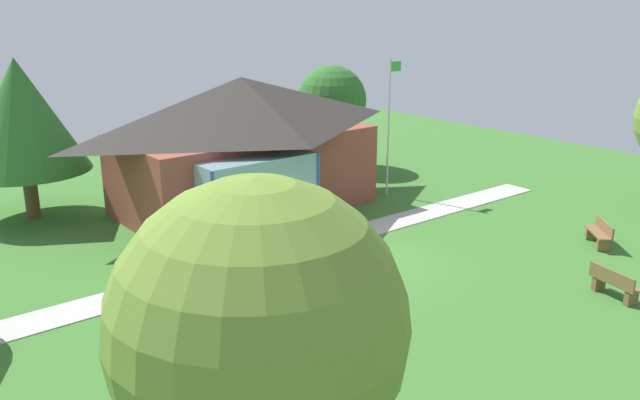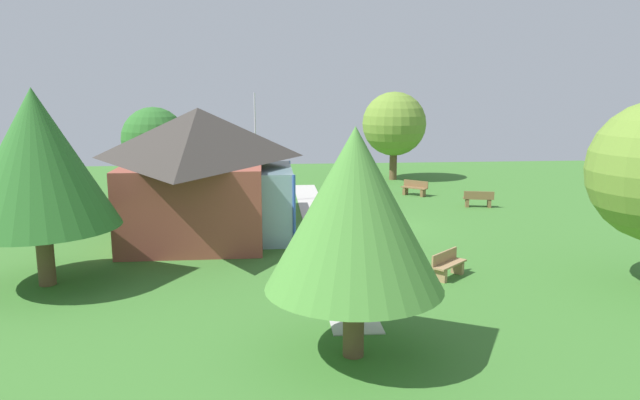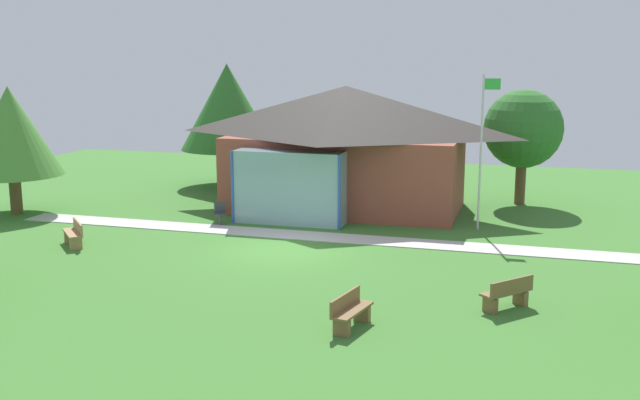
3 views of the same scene
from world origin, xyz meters
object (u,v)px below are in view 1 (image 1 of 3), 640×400
Objects in this scene: pavilion at (244,142)px; flagpole at (389,121)px; tree_behind_pavilion_left at (21,116)px; tree_behind_pavilion_right at (332,101)px; bench_front_right at (614,284)px; patio_chair_west at (212,249)px; tree_lawn_corner at (258,326)px; bench_mid_left at (173,336)px; bench_lawn_far_right at (600,234)px.

pavilion is 6.19m from flagpole.
pavilion is at bearing -31.03° from tree_behind_pavilion_left.
tree_behind_pavilion_left is at bearing 176.41° from tree_behind_pavilion_right.
patio_chair_west reaches higher than bench_front_right.
tree_behind_pavilion_left is at bearing 84.25° from tree_lawn_corner.
tree_lawn_corner is (-15.97, -17.63, 0.28)m from tree_behind_pavilion_right.
flagpole reaches higher than patio_chair_west.
tree_behind_pavilion_right reaches higher than bench_mid_left.
tree_behind_pavilion_right reaches higher than bench_lawn_far_right.
bench_front_right is 0.27× the size of tree_lawn_corner.
flagpole is 19.04m from tree_lawn_corner.
pavilion reaches higher than patio_chair_west.
bench_mid_left and bench_lawn_far_right have the same top height.
pavilion is at bearing 159.92° from flagpole.
flagpole is 9.38m from bench_lawn_far_right.
bench_lawn_far_right and bench_front_right have the same top height.
patio_chair_west is at bearing -69.51° from tree_behind_pavilion_left.
flagpole is at bearing -26.30° from tree_behind_pavilion_left.
tree_lawn_corner reaches higher than tree_behind_pavilion_right.
flagpole is 14.22m from tree_behind_pavilion_left.
tree_lawn_corner reaches higher than bench_mid_left.
bench_lawn_far_right is (14.50, -2.58, 0.00)m from bench_mid_left.
tree_lawn_corner reaches higher than pavilion.
tree_behind_pavilion_left reaches higher than patio_chair_west.
tree_behind_pavilion_left is at bearing -136.41° from bench_front_right.
bench_lawn_far_right is 0.25× the size of tree_lawn_corner.
bench_lawn_far_right is 0.28× the size of tree_behind_pavilion_right.
pavilion is 11.41m from bench_mid_left.
bench_mid_left is at bearing -101.81° from bench_front_right.
flagpole is 11.82m from bench_front_right.
patio_chair_west is 9.48m from tree_behind_pavilion_left.
pavilion is 8.18m from tree_behind_pavilion_left.
pavilion reaches higher than bench_front_right.
tree_behind_pavilion_left is at bearing 148.97° from pavilion.
tree_lawn_corner is at bearing -132.17° from tree_behind_pavilion_right.
tree_behind_pavilion_left is (-3.08, 8.25, 3.50)m from patio_chair_west.
bench_lawn_far_right is 0.23× the size of tree_behind_pavilion_left.
tree_behind_pavilion_left is 18.61m from tree_lawn_corner.
bench_mid_left is at bearing 76.50° from tree_lawn_corner.
bench_mid_left is 0.98× the size of bench_lawn_far_right.
bench_lawn_far_right is 1.65× the size of patio_chair_west.
pavilion is 1.83× the size of tree_lawn_corner.
bench_lawn_far_right is (1.34, -8.87, -2.76)m from flagpole.
flagpole is at bearing -20.08° from pavilion.
tree_behind_pavilion_left reaches higher than bench_mid_left.
tree_behind_pavilion_right is (7.17, 3.29, 0.58)m from pavilion.
tree_behind_pavilion_left is (0.44, 12.58, 3.51)m from bench_mid_left.
tree_behind_pavilion_left is at bearing 84.23° from bench_lawn_far_right.
flagpole is 6.69× the size of patio_chair_west.
flagpole is at bearing 168.19° from patio_chair_west.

